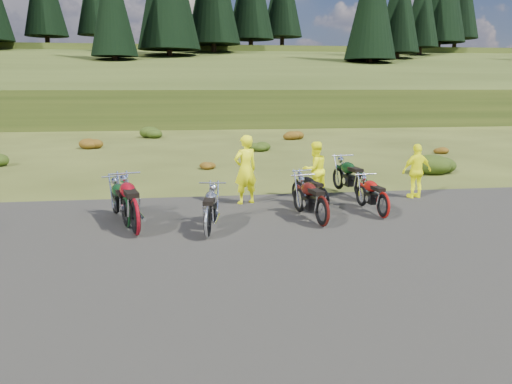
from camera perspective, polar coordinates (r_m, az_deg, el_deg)
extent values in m
plane|color=#353D14|center=(11.21, -1.85, -4.95)|extent=(300.00, 300.00, 0.00)
cube|color=black|center=(9.33, -0.53, -8.50)|extent=(20.00, 12.00, 0.04)
cube|color=#2B3812|center=(120.72, -7.49, 10.39)|extent=(300.00, 90.00, 9.17)
cylinder|color=black|center=(82.34, -22.71, 15.47)|extent=(0.70, 0.70, 2.20)
cylinder|color=black|center=(87.07, -17.77, 16.10)|extent=(0.70, 0.70, 2.20)
cylinder|color=black|center=(61.22, -15.76, 13.86)|extent=(0.70, 0.70, 2.20)
cone|color=black|center=(61.88, -16.15, 20.25)|extent=(5.28, 5.28, 12.00)
cylinder|color=black|center=(66.79, -9.84, 14.97)|extent=(0.70, 0.70, 2.20)
cylinder|color=black|center=(72.94, -4.83, 15.78)|extent=(0.70, 0.70, 2.20)
cylinder|color=black|center=(79.54, -0.59, 16.37)|extent=(0.70, 0.70, 2.20)
cylinder|color=black|center=(86.47, 3.00, 16.67)|extent=(0.70, 0.70, 2.20)
cylinder|color=black|center=(63.67, 12.80, 13.74)|extent=(0.70, 0.70, 2.20)
cylinder|color=black|center=(71.51, 15.77, 14.34)|extent=(0.70, 0.70, 2.20)
cone|color=black|center=(72.25, 16.12, 20.20)|extent=(5.72, 5.72, 13.00)
cylinder|color=black|center=(79.51, 18.15, 14.79)|extent=(0.70, 0.70, 2.20)
cone|color=black|center=(80.20, 18.49, 19.70)|extent=(5.28, 5.28, 12.00)
cylinder|color=black|center=(87.61, 20.10, 15.14)|extent=(0.70, 0.70, 2.20)
cylinder|color=black|center=(95.79, 21.72, 15.41)|extent=(0.70, 0.70, 2.20)
ellipsoid|color=#6D330D|center=(27.89, -18.44, 5.48)|extent=(1.30, 1.30, 0.77)
ellipsoid|color=#21330C|center=(32.76, -11.78, 6.87)|extent=(1.56, 1.56, 0.92)
ellipsoid|color=#6D330D|center=(20.11, -5.78, 3.27)|extent=(0.77, 0.77, 0.45)
ellipsoid|color=#21330C|center=(25.60, 0.28, 5.38)|extent=(1.03, 1.03, 0.61)
ellipsoid|color=#6D330D|center=(31.29, 4.18, 6.71)|extent=(1.30, 1.30, 0.77)
ellipsoid|color=#21330C|center=(20.30, 19.86, 3.36)|extent=(1.56, 1.56, 0.92)
ellipsoid|color=#6D330D|center=(26.33, 20.13, 4.66)|extent=(0.77, 0.77, 0.45)
imported|color=#EEF30C|center=(13.89, -1.22, 2.46)|extent=(0.83, 0.70, 1.93)
imported|color=#EEF30C|center=(14.77, 6.72, 2.43)|extent=(0.98, 0.88, 1.66)
imported|color=#EEF30C|center=(15.39, 17.88, 2.20)|extent=(0.99, 0.53, 1.60)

